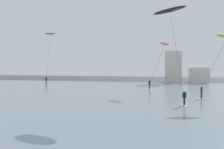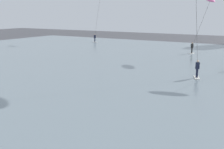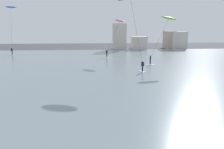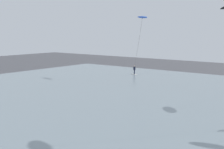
{
  "view_description": "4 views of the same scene",
  "coord_description": "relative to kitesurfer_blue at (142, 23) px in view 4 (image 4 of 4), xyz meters",
  "views": [
    {
      "loc": [
        1.07,
        -0.44,
        4.79
      ],
      "look_at": [
        -1.46,
        12.7,
        4.1
      ],
      "focal_mm": 41.25,
      "sensor_mm": 36.0,
      "label": 1
    },
    {
      "loc": [
        8.83,
        3.18,
        5.8
      ],
      "look_at": [
        0.68,
        16.94,
        2.14
      ],
      "focal_mm": 42.77,
      "sensor_mm": 36.0,
      "label": 2
    },
    {
      "loc": [
        -3.42,
        -3.87,
        6.73
      ],
      "look_at": [
        -1.98,
        14.11,
        2.72
      ],
      "focal_mm": 35.95,
      "sensor_mm": 36.0,
      "label": 3
    },
    {
      "loc": [
        10.72,
        0.1,
        8.24
      ],
      "look_at": [
        -1.71,
        15.87,
        5.42
      ],
      "focal_mm": 50.64,
      "sensor_mm": 36.0,
      "label": 4
    }
  ],
  "objects": [
    {
      "name": "water_bay",
      "position": [
        22.34,
        -20.05,
        -9.58
      ],
      "size": [
        84.0,
        52.0,
        0.1
      ],
      "primitive_type": "cube",
      "color": "gray",
      "rests_on": "ground"
    },
    {
      "name": "kitesurfer_blue",
      "position": [
        0.0,
        0.0,
        0.0
      ],
      "size": [
        3.14,
        4.71,
        10.94
      ],
      "color": "silver",
      "rests_on": "water_bay"
    }
  ]
}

